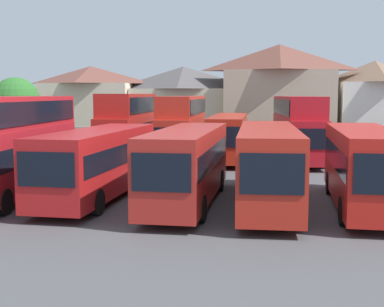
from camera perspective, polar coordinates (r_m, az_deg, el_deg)
ground at (r=41.90m, az=2.62°, el=-0.31°), size 140.00×140.00×0.00m
depot_boundary_wall at (r=49.40m, az=3.35°, el=1.77°), size 56.00×0.50×1.80m
bus_1 at (r=26.38m, az=-18.92°, el=1.31°), size 3.03×11.83×4.85m
bus_2 at (r=25.09m, az=-10.22°, el=-0.64°), size 3.19×10.96×3.29m
bus_3 at (r=23.51m, az=-0.50°, el=-0.88°), size 2.81×10.92×3.40m
bus_4 at (r=23.54m, az=8.28°, el=-0.82°), size 2.63×11.75×3.48m
bus_5 at (r=23.75m, az=18.25°, el=-1.05°), size 2.98×10.48×3.47m
bus_6 at (r=40.18m, az=-6.98°, el=3.38°), size 2.74×10.94×4.99m
bus_7 at (r=39.64m, az=-1.03°, el=3.25°), size 2.62×11.87×4.81m
bus_8 at (r=39.39m, az=4.02°, el=2.06°), size 2.55×11.75×3.36m
bus_9 at (r=39.16m, az=11.48°, el=3.07°), size 3.31×11.43×4.80m
house_terrace_left at (r=59.06m, az=-10.95°, el=5.53°), size 10.04×7.50×8.02m
house_terrace_centre at (r=56.98m, az=-0.94°, el=5.58°), size 11.30×6.57×7.93m
house_terrace_right at (r=54.53m, az=9.46°, el=6.55°), size 11.52×6.35×10.00m
house_terrace_far_right at (r=57.38m, az=19.23°, el=5.46°), size 7.83×8.32×8.39m
tree_left_of_lot at (r=51.28m, az=-18.69°, el=5.40°), size 4.46×4.46×6.53m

